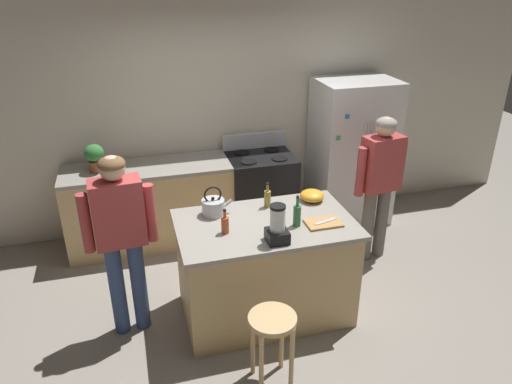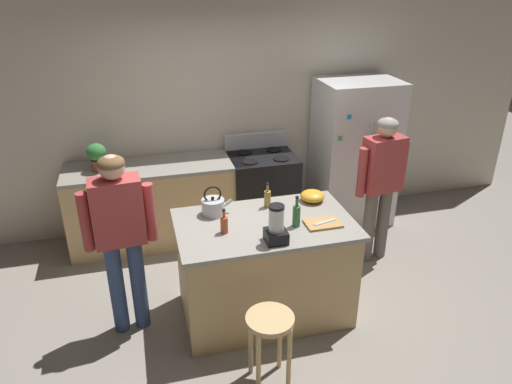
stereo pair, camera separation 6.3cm
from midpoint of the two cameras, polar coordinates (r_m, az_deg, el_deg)
ground_plane at (r=4.65m, az=1.37°, el=-13.83°), size 14.00×14.00×0.00m
back_wall at (r=5.73m, az=-3.92°, el=9.20°), size 8.00×0.10×2.70m
kitchen_island at (r=4.37m, az=1.43°, el=-9.01°), size 1.52×0.92×0.94m
back_counter_run at (r=5.59m, az=-10.93°, el=-1.34°), size 2.00×0.64×0.94m
refrigerator at (r=5.95m, az=11.79°, el=4.51°), size 0.90×0.73×1.75m
stove_range at (r=5.73m, az=1.02°, el=-0.02°), size 0.76×0.65×1.12m
person_by_island_left at (r=4.06m, az=-15.32°, el=-4.29°), size 0.60×0.25×1.64m
person_by_sink_right at (r=5.11m, az=14.93°, el=1.71°), size 0.60×0.28×1.59m
bar_stool at (r=3.70m, az=2.14°, el=-16.14°), size 0.36×0.36×0.62m
potted_plant at (r=5.34m, az=-17.97°, el=4.14°), size 0.20×0.20×0.30m
blender_appliance at (r=3.79m, az=2.90°, el=-4.11°), size 0.17×0.17×0.32m
bottle_cooking_sauce at (r=3.94m, az=-3.32°, el=-3.80°), size 0.06×0.06×0.22m
bottle_vinegar at (r=4.34m, az=1.78°, el=-0.74°), size 0.06×0.06×0.24m
bottle_olive_oil at (r=4.04m, az=5.24°, el=-2.75°), size 0.07×0.07×0.28m
mixing_bowl at (r=4.50m, az=7.07°, el=-0.47°), size 0.22×0.22×0.10m
tea_kettle at (r=4.23m, az=-4.65°, el=-1.65°), size 0.28×0.20×0.27m
cutting_board at (r=4.13m, az=8.33°, el=-3.70°), size 0.30×0.20×0.02m
chef_knife at (r=4.13m, az=8.60°, el=-3.50°), size 0.22×0.08×0.01m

